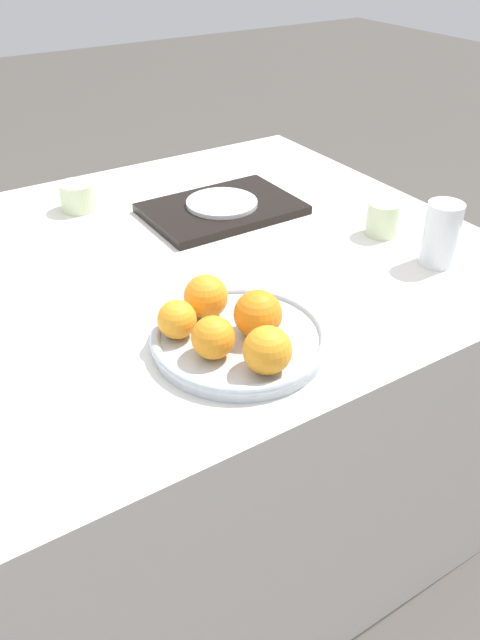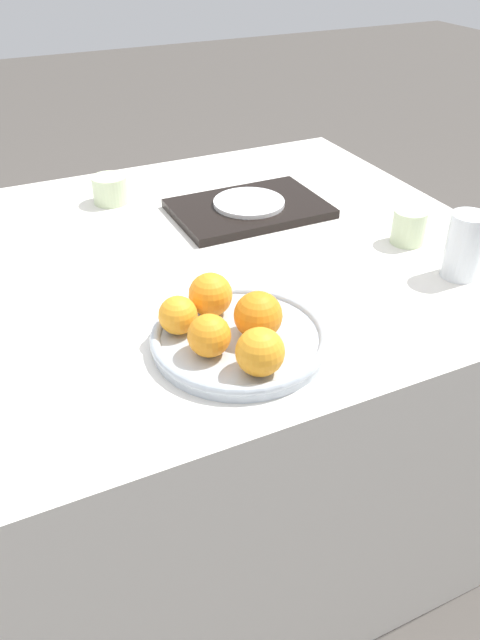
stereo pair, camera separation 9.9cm
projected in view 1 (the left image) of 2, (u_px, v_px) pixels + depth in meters
ground_plane at (143, 522)px, 1.63m from camera, size 12.00×12.00×0.00m
table at (129, 417)px, 1.42m from camera, size 1.55×1.06×0.74m
fruit_platter at (240, 338)px, 1.01m from camera, size 0.29×0.29×0.03m
orange_0 at (213, 338)px, 0.95m from camera, size 0.07×0.07×0.07m
orange_1 at (258, 314)px, 0.99m from camera, size 0.08×0.08×0.08m
orange_2 at (206, 297)px, 1.04m from camera, size 0.07×0.07×0.07m
orange_3 at (177, 319)px, 0.99m from camera, size 0.06×0.06×0.06m
orange_4 at (267, 350)px, 0.92m from camera, size 0.07×0.07×0.07m
water_glass at (441, 234)px, 1.21m from camera, size 0.07×0.07×0.13m
serving_tray at (222, 209)px, 1.44m from camera, size 0.35×0.24×0.02m
side_plate at (222, 203)px, 1.44m from camera, size 0.16×0.16×0.01m
cup_2 at (78, 196)px, 1.45m from camera, size 0.08×0.08×0.06m
cup_3 at (383, 219)px, 1.34m from camera, size 0.07×0.07×0.07m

